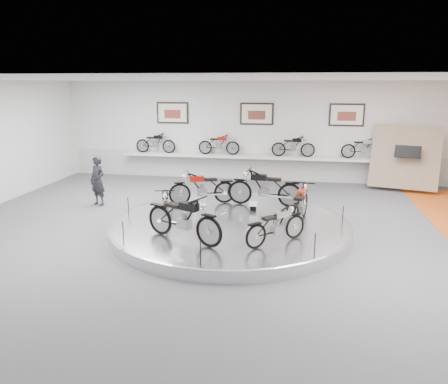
% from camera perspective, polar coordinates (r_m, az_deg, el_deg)
% --- Properties ---
extents(floor, '(16.00, 16.00, 0.00)m').
position_cam_1_polar(floor, '(11.55, 0.57, -5.73)').
color(floor, '#545456').
rests_on(floor, ground).
extents(ceiling, '(16.00, 16.00, 0.00)m').
position_cam_1_polar(ceiling, '(10.87, 0.62, 14.53)').
color(ceiling, white).
rests_on(ceiling, wall_back).
extents(wall_back, '(16.00, 0.00, 16.00)m').
position_cam_1_polar(wall_back, '(17.91, 4.27, 7.92)').
color(wall_back, silver).
rests_on(wall_back, floor).
extents(wall_front, '(16.00, 0.00, 16.00)m').
position_cam_1_polar(wall_front, '(4.54, -14.19, -11.37)').
color(wall_front, silver).
rests_on(wall_front, floor).
extents(dado_band, '(15.68, 0.04, 1.10)m').
position_cam_1_polar(dado_band, '(18.11, 4.18, 3.35)').
color(dado_band, '#BCBCBA').
rests_on(dado_band, floor).
extents(display_platform, '(6.40, 6.40, 0.30)m').
position_cam_1_polar(display_platform, '(11.78, 0.81, -4.56)').
color(display_platform, silver).
rests_on(display_platform, floor).
extents(platform_rim, '(6.40, 6.40, 0.10)m').
position_cam_1_polar(platform_rim, '(11.74, 0.81, -4.00)').
color(platform_rim, '#B2B2BA').
rests_on(platform_rim, display_platform).
extents(shelf, '(11.00, 0.55, 0.10)m').
position_cam_1_polar(shelf, '(17.75, 4.11, 4.61)').
color(shelf, silver).
rests_on(shelf, wall_back).
extents(poster_left, '(1.35, 0.06, 0.88)m').
position_cam_1_polar(poster_left, '(18.49, -6.74, 10.23)').
color(poster_left, '#EFE9CF').
rests_on(poster_left, wall_back).
extents(poster_center, '(1.35, 0.06, 0.88)m').
position_cam_1_polar(poster_center, '(17.81, 4.30, 10.15)').
color(poster_center, '#EFE9CF').
rests_on(poster_center, wall_back).
extents(poster_right, '(1.35, 0.06, 0.88)m').
position_cam_1_polar(poster_right, '(17.81, 15.73, 9.67)').
color(poster_right, '#EFE9CF').
rests_on(poster_right, wall_back).
extents(display_panel, '(2.56, 1.52, 2.30)m').
position_cam_1_polar(display_panel, '(17.46, 22.56, 4.23)').
color(display_panel, '#987D62').
rests_on(display_panel, floor).
extents(shelf_bike_a, '(1.22, 0.43, 0.73)m').
position_cam_1_polar(shelf_bike_a, '(18.58, -8.93, 6.20)').
color(shelf_bike_a, black).
rests_on(shelf_bike_a, shelf).
extents(shelf_bike_b, '(1.22, 0.43, 0.73)m').
position_cam_1_polar(shelf_bike_b, '(17.90, -0.67, 6.07)').
color(shelf_bike_b, maroon).
rests_on(shelf_bike_b, shelf).
extents(shelf_bike_c, '(1.22, 0.43, 0.73)m').
position_cam_1_polar(shelf_bike_c, '(17.60, 9.02, 5.76)').
color(shelf_bike_c, black).
rests_on(shelf_bike_c, shelf).
extents(shelf_bike_d, '(1.22, 0.43, 0.73)m').
position_cam_1_polar(shelf_bike_d, '(17.77, 17.79, 5.34)').
color(shelf_bike_d, silver).
rests_on(shelf_bike_d, shelf).
extents(bike_a, '(0.90, 1.82, 1.02)m').
position_cam_1_polar(bike_a, '(11.62, 9.94, -1.63)').
color(bike_a, red).
rests_on(bike_a, display_platform).
extents(bike_b, '(1.96, 0.83, 1.12)m').
position_cam_1_polar(bike_b, '(13.13, 5.34, 0.57)').
color(bike_b, black).
rests_on(bike_b, display_platform).
extents(bike_c, '(1.85, 1.19, 1.03)m').
position_cam_1_polar(bike_c, '(13.28, -2.84, 0.56)').
color(bike_c, maroon).
rests_on(bike_c, display_platform).
extents(bike_d, '(0.95, 1.58, 0.88)m').
position_cam_1_polar(bike_d, '(12.03, -7.67, -1.36)').
color(bike_d, black).
rests_on(bike_d, display_platform).
extents(bike_e, '(1.98, 1.41, 1.11)m').
position_cam_1_polar(bike_e, '(10.22, -5.33, -3.42)').
color(bike_e, black).
rests_on(bike_e, display_platform).
extents(bike_f, '(1.44, 1.43, 0.88)m').
position_cam_1_polar(bike_f, '(10.11, 6.84, -4.33)').
color(bike_f, silver).
rests_on(bike_f, display_platform).
extents(visitor, '(0.70, 0.59, 1.62)m').
position_cam_1_polar(visitor, '(14.79, -16.17, 1.41)').
color(visitor, black).
rests_on(visitor, floor).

